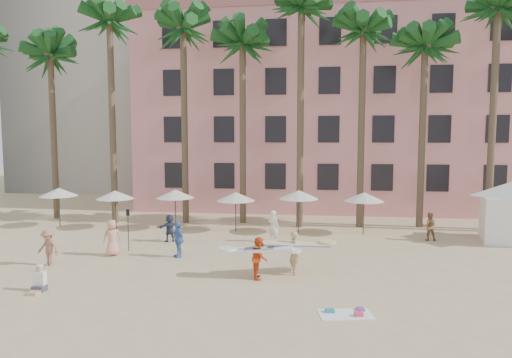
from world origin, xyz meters
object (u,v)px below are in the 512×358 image
Objects in this scene: cabana at (512,206)px; carrier_yellow at (295,250)px; pink_hotel at (349,115)px; carrier_white at (259,256)px.

cabana reaches higher than carrier_yellow.
cabana is (8.21, -14.34, -5.93)m from pink_hotel.
carrier_yellow is (-12.10, -7.80, -0.99)m from cabana.
pink_hotel is at bearing 80.05° from carrier_yellow.
carrier_white is at bearing -152.99° from carrier_yellow.
carrier_white is (-5.38, -22.90, -7.05)m from pink_hotel.
cabana is 1.72× the size of carrier_yellow.
carrier_yellow is at bearing -147.18° from cabana.
carrier_yellow is (-3.88, -22.14, -6.93)m from pink_hotel.
carrier_white is at bearing -103.22° from pink_hotel.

